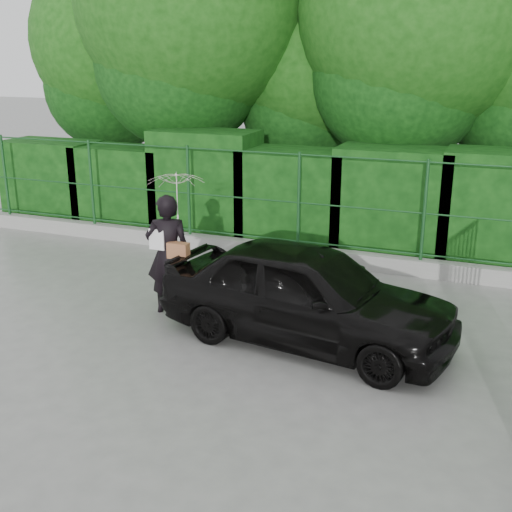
% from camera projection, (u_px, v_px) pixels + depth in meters
% --- Properties ---
extents(ground, '(80.00, 80.00, 0.00)m').
position_uv_depth(ground, '(164.00, 356.00, 8.48)').
color(ground, gray).
extents(kerb, '(14.00, 0.25, 0.30)m').
position_uv_depth(kerb, '(278.00, 251.00, 12.42)').
color(kerb, '#9E9E99').
rests_on(kerb, ground).
extents(fence, '(14.13, 0.06, 1.80)m').
position_uv_depth(fence, '(290.00, 199.00, 12.02)').
color(fence, '#17451E').
rests_on(fence, kerb).
extents(hedge, '(14.20, 1.20, 2.28)m').
position_uv_depth(hedge, '(304.00, 197.00, 12.97)').
color(hedge, black).
rests_on(hedge, ground).
extents(trees, '(17.10, 6.15, 8.08)m').
position_uv_depth(trees, '(382.00, 13.00, 13.54)').
color(trees, black).
rests_on(trees, ground).
extents(woman, '(0.97, 0.86, 2.18)m').
position_uv_depth(woman, '(172.00, 226.00, 9.55)').
color(woman, black).
rests_on(woman, ground).
extents(car, '(4.31, 2.25, 1.40)m').
position_uv_depth(car, '(307.00, 294.00, 8.72)').
color(car, black).
rests_on(car, ground).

